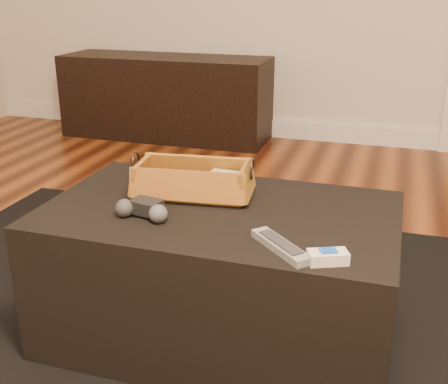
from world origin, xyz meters
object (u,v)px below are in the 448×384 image
(ottoman, at_px, (220,273))
(game_controller, at_px, (143,209))
(cream_gadget, at_px, (328,257))
(tv_remote, at_px, (186,189))
(media_cabinet, at_px, (166,97))
(wicker_basket, at_px, (193,182))
(silver_remote, at_px, (281,246))

(ottoman, distance_m, game_controller, 0.32)
(ottoman, bearing_deg, cream_gadget, -34.72)
(tv_remote, bearing_deg, cream_gadget, -45.83)
(game_controller, bearing_deg, media_cabinet, 111.89)
(wicker_basket, bearing_deg, ottoman, -35.92)
(ottoman, relative_size, wicker_basket, 2.65)
(ottoman, xyz_separation_m, cream_gadget, (0.34, -0.24, 0.23))
(media_cabinet, height_order, game_controller, media_cabinet)
(ottoman, height_order, silver_remote, silver_remote)
(tv_remote, bearing_deg, silver_remote, -50.69)
(ottoman, bearing_deg, wicker_basket, 144.08)
(game_controller, relative_size, cream_gadget, 1.57)
(media_cabinet, distance_m, silver_remote, 2.70)
(tv_remote, distance_m, game_controller, 0.20)
(ottoman, distance_m, wicker_basket, 0.29)
(tv_remote, relative_size, cream_gadget, 1.84)
(tv_remote, relative_size, wicker_basket, 0.50)
(wicker_basket, xyz_separation_m, cream_gadget, (0.45, -0.31, -0.03))
(cream_gadget, bearing_deg, wicker_basket, 144.98)
(game_controller, bearing_deg, cream_gadget, -11.89)
(media_cabinet, relative_size, ottoman, 1.42)
(tv_remote, xyz_separation_m, game_controller, (-0.05, -0.19, 0.00))
(ottoman, bearing_deg, tv_remote, 153.15)
(tv_remote, height_order, game_controller, game_controller)
(tv_remote, distance_m, cream_gadget, 0.55)
(game_controller, bearing_deg, tv_remote, 74.64)
(media_cabinet, distance_m, tv_remote, 2.30)
(ottoman, bearing_deg, media_cabinet, 116.93)
(wicker_basket, height_order, cream_gadget, wicker_basket)
(media_cabinet, relative_size, game_controller, 8.86)
(media_cabinet, distance_m, wicker_basket, 2.30)
(media_cabinet, relative_size, cream_gadget, 13.87)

